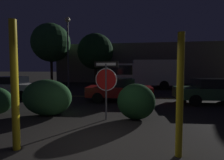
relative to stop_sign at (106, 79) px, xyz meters
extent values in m
plane|color=black|center=(0.22, -2.18, -1.54)|extent=(260.00, 260.00, 0.00)
cube|color=gold|center=(0.22, 5.37, -1.53)|extent=(37.62, 0.12, 0.01)
cylinder|color=#4C4C51|center=(0.00, 0.00, -0.48)|extent=(0.06, 0.06, 2.10)
cylinder|color=white|center=(0.00, 0.00, -0.02)|extent=(0.83, 0.15, 0.84)
cylinder|color=#B71414|center=(0.00, 0.00, -0.02)|extent=(0.77, 0.15, 0.78)
cube|color=black|center=(0.00, 0.00, 0.55)|extent=(0.93, 0.18, 0.22)
cube|color=white|center=(0.00, 0.00, 0.55)|extent=(0.77, 0.16, 0.10)
cylinder|color=yellow|center=(-1.65, -2.73, -0.02)|extent=(0.17, 0.17, 3.03)
cylinder|color=yellow|center=(2.07, -2.49, -0.20)|extent=(0.15, 0.15, 2.67)
ellipsoid|color=#2D6633|center=(-2.50, 0.22, -0.80)|extent=(2.09, 1.13, 1.48)
ellipsoid|color=#19421E|center=(1.11, 0.20, -0.86)|extent=(1.43, 1.05, 1.36)
cube|color=silver|center=(-7.16, 4.07, -0.91)|extent=(4.59, 1.94, 0.66)
cube|color=black|center=(-7.29, 4.08, -0.35)|extent=(1.88, 1.55, 0.46)
cylinder|color=black|center=(-5.72, 4.79, -1.24)|extent=(0.61, 0.23, 0.60)
cylinder|color=black|center=(-5.81, 3.18, -1.24)|extent=(0.61, 0.23, 0.60)
cylinder|color=black|center=(-8.50, 4.96, -1.24)|extent=(0.61, 0.23, 0.60)
sphere|color=#F4EFCC|center=(-4.85, 4.46, -0.88)|extent=(0.14, 0.14, 0.14)
sphere|color=#F4EFCC|center=(-4.91, 3.42, -0.88)|extent=(0.14, 0.14, 0.14)
cube|color=maroon|center=(0.07, 4.02, -0.95)|extent=(3.92, 2.04, 0.57)
cube|color=black|center=(0.18, 4.02, -0.43)|extent=(1.62, 1.65, 0.48)
cylinder|color=black|center=(-1.06, 3.08, -1.24)|extent=(0.61, 0.24, 0.60)
cylinder|color=black|center=(-1.17, 4.81, -1.24)|extent=(0.61, 0.24, 0.60)
cylinder|color=black|center=(1.30, 3.22, -1.24)|extent=(0.61, 0.24, 0.60)
cylinder|color=black|center=(1.20, 4.95, -1.24)|extent=(0.61, 0.24, 0.60)
sphere|color=#F4EFCC|center=(-1.83, 3.34, -0.92)|extent=(0.14, 0.14, 0.14)
sphere|color=#F4EFCC|center=(-1.90, 4.46, -0.92)|extent=(0.14, 0.14, 0.14)
cube|color=#335B38|center=(5.21, 3.95, -0.94)|extent=(3.97, 2.02, 0.59)
cube|color=black|center=(5.10, 3.94, -0.40)|extent=(1.65, 1.60, 0.49)
cylinder|color=black|center=(3.96, 4.70, -1.24)|extent=(0.61, 0.24, 0.60)
cylinder|color=black|center=(4.08, 3.03, -1.24)|extent=(0.61, 0.24, 0.60)
cube|color=silver|center=(-0.61, 11.06, -0.11)|extent=(2.70, 2.18, 2.05)
cube|color=black|center=(-0.61, 11.06, 0.30)|extent=(2.45, 2.20, 0.90)
cube|color=silver|center=(2.74, 11.33, 0.06)|extent=(4.32, 2.43, 2.40)
cylinder|color=black|center=(-0.46, 10.06, -1.12)|extent=(0.86, 0.35, 0.84)
cylinder|color=black|center=(-0.63, 12.08, -1.12)|extent=(0.86, 0.35, 0.84)
cylinder|color=black|center=(3.55, 10.38, -1.12)|extent=(0.86, 0.35, 0.84)
cylinder|color=black|center=(3.39, 12.40, -1.12)|extent=(0.86, 0.35, 0.84)
cylinder|color=#4C4C51|center=(-6.17, 11.18, 1.86)|extent=(0.16, 0.16, 6.80)
sphere|color=#F9E5B2|center=(-6.17, 11.18, 5.53)|extent=(0.55, 0.55, 0.55)
cylinder|color=#422D1E|center=(-4.24, 15.36, -0.27)|extent=(0.32, 0.32, 2.52)
sphere|color=#143819|center=(-4.24, 15.36, 2.62)|extent=(4.54, 4.54, 4.54)
cylinder|color=#422D1E|center=(-9.95, 14.81, 0.23)|extent=(0.32, 0.32, 3.54)
sphere|color=#235128|center=(-9.95, 14.81, 3.77)|extent=(4.90, 4.90, 4.90)
cube|color=#7A6B5B|center=(1.13, 20.37, 1.23)|extent=(24.06, 4.64, 5.54)
camera|label=1|loc=(1.20, -6.37, 0.36)|focal=28.00mm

